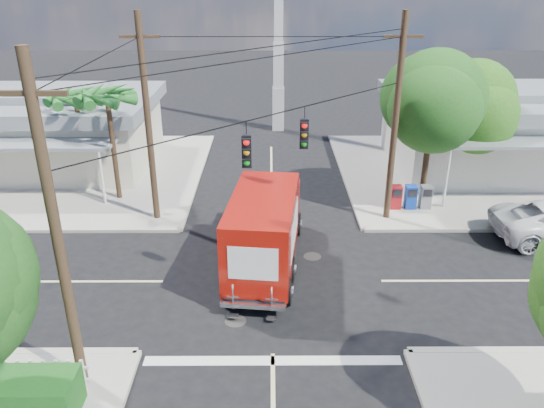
{
  "coord_description": "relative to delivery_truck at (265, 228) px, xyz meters",
  "views": [
    {
      "loc": [
        -0.07,
        -16.53,
        10.43
      ],
      "look_at": [
        0.0,
        2.0,
        2.2
      ],
      "focal_mm": 35.0,
      "sensor_mm": 36.0,
      "label": 1
    }
  ],
  "objects": [
    {
      "name": "ground",
      "position": [
        0.25,
        -1.14,
        -1.59
      ],
      "size": [
        120.0,
        120.0,
        0.0
      ],
      "primitive_type": "plane",
      "color": "black",
      "rests_on": "ground"
    },
    {
      "name": "sidewalk_ne",
      "position": [
        11.13,
        9.74,
        -1.52
      ],
      "size": [
        14.12,
        14.12,
        0.14
      ],
      "color": "#AAA499",
      "rests_on": "ground"
    },
    {
      "name": "sidewalk_nw",
      "position": [
        -10.63,
        9.74,
        -1.52
      ],
      "size": [
        14.12,
        14.12,
        0.14
      ],
      "color": "#AAA499",
      "rests_on": "ground"
    },
    {
      "name": "road_markings",
      "position": [
        0.25,
        -2.61,
        -1.58
      ],
      "size": [
        32.0,
        32.0,
        0.01
      ],
      "color": "beige",
      "rests_on": "ground"
    },
    {
      "name": "building_ne",
      "position": [
        12.75,
        10.83,
        0.73
      ],
      "size": [
        11.8,
        10.2,
        4.5
      ],
      "color": "silver",
      "rests_on": "sidewalk_ne"
    },
    {
      "name": "building_nw",
      "position": [
        -11.75,
        11.32,
        0.63
      ],
      "size": [
        10.8,
        10.2,
        4.3
      ],
      "color": "beige",
      "rests_on": "sidewalk_nw"
    },
    {
      "name": "radio_tower",
      "position": [
        0.75,
        18.86,
        4.06
      ],
      "size": [
        0.8,
        0.8,
        17.0
      ],
      "color": "silver",
      "rests_on": "ground"
    },
    {
      "name": "tree_ne_front",
      "position": [
        7.46,
        5.62,
        3.18
      ],
      "size": [
        4.21,
        4.14,
        6.66
      ],
      "color": "#422D1C",
      "rests_on": "sidewalk_ne"
    },
    {
      "name": "tree_ne_back",
      "position": [
        10.06,
        7.82,
        2.6
      ],
      "size": [
        3.77,
        3.66,
        5.82
      ],
      "color": "#422D1C",
      "rests_on": "sidewalk_ne"
    },
    {
      "name": "palm_nw_front",
      "position": [
        -7.25,
        6.36,
        3.46
      ],
      "size": [
        3.01,
        3.08,
        5.59
      ],
      "color": "#422D1C",
      "rests_on": "sidewalk_nw"
    },
    {
      "name": "palm_nw_back",
      "position": [
        -9.25,
        7.86,
        3.08
      ],
      "size": [
        3.01,
        3.08,
        5.19
      ],
      "color": "#422D1C",
      "rests_on": "sidewalk_nw"
    },
    {
      "name": "utility_poles",
      "position": [
        -1.33,
        0.47,
        3.09
      ],
      "size": [
        12.0,
        10.68,
        9.0
      ],
      "color": "#473321",
      "rests_on": "ground"
    },
    {
      "name": "vending_boxes",
      "position": [
        6.75,
        5.06,
        -0.9
      ],
      "size": [
        1.9,
        0.5,
        1.1
      ],
      "color": "#A41117",
      "rests_on": "sidewalk_ne"
    },
    {
      "name": "delivery_truck",
      "position": [
        0.0,
        0.0,
        0.0
      ],
      "size": [
        3.01,
        7.41,
        3.12
      ],
      "color": "black",
      "rests_on": "ground"
    }
  ]
}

